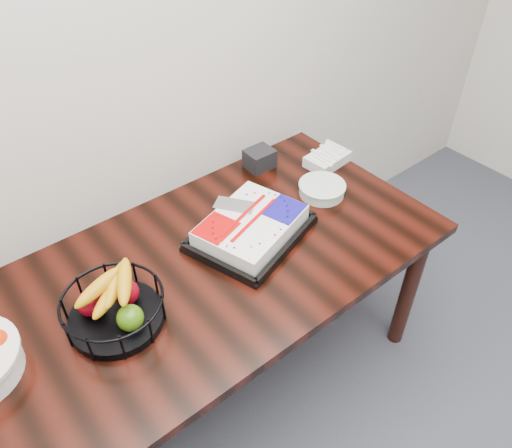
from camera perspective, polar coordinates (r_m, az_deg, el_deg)
table at (r=1.87m, az=-5.78°, el=-6.51°), size 1.80×0.90×0.75m
cake_tray at (r=1.88m, az=-0.58°, el=-0.41°), size 0.52×0.46×0.09m
fruit_basket at (r=1.64m, az=-15.97°, el=-9.11°), size 0.32×0.32×0.17m
plate_stack at (r=2.11m, az=7.54°, el=3.97°), size 0.20×0.20×0.05m
fork_bag at (r=2.29m, az=8.15°, el=7.43°), size 0.21×0.15×0.06m
napkin_box at (r=2.24m, az=0.40°, el=7.48°), size 0.12×0.11×0.09m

